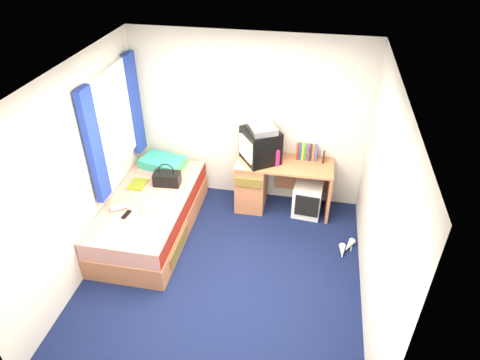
% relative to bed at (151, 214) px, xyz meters
% --- Properties ---
extents(ground, '(3.40, 3.40, 0.00)m').
position_rel_bed_xyz_m(ground, '(1.10, -0.60, -0.27)').
color(ground, '#0C1438').
rests_on(ground, ground).
extents(room_shell, '(3.40, 3.40, 3.40)m').
position_rel_bed_xyz_m(room_shell, '(1.10, -0.60, 1.18)').
color(room_shell, white).
rests_on(room_shell, ground).
extents(bed, '(1.01, 2.00, 0.54)m').
position_rel_bed_xyz_m(bed, '(0.00, 0.00, 0.00)').
color(bed, '#C37A51').
rests_on(bed, ground).
extents(pillow, '(0.67, 0.50, 0.13)m').
position_rel_bed_xyz_m(pillow, '(-0.07, 0.75, 0.34)').
color(pillow, '#1C73B7').
rests_on(pillow, bed).
extents(desk, '(1.30, 0.55, 0.75)m').
position_rel_bed_xyz_m(desk, '(1.37, 0.83, 0.14)').
color(desk, '#C37A51').
rests_on(desk, ground).
extents(storage_cube, '(0.41, 0.41, 0.47)m').
position_rel_bed_xyz_m(storage_cube, '(2.00, 0.77, -0.03)').
color(storage_cube, white).
rests_on(storage_cube, ground).
extents(crt_tv, '(0.61, 0.62, 0.46)m').
position_rel_bed_xyz_m(crt_tv, '(1.30, 0.83, 0.71)').
color(crt_tv, black).
rests_on(crt_tv, desk).
extents(vcr, '(0.49, 0.54, 0.08)m').
position_rel_bed_xyz_m(vcr, '(1.31, 0.84, 0.98)').
color(vcr, '#B6B6B8').
rests_on(vcr, crt_tv).
extents(book_row, '(0.27, 0.13, 0.20)m').
position_rel_bed_xyz_m(book_row, '(1.92, 1.00, 0.58)').
color(book_row, maroon).
rests_on(book_row, desk).
extents(picture_frame, '(0.03, 0.12, 0.14)m').
position_rel_bed_xyz_m(picture_frame, '(2.15, 0.96, 0.55)').
color(picture_frame, black).
rests_on(picture_frame, desk).
extents(pink_water_bottle, '(0.08, 0.08, 0.22)m').
position_rel_bed_xyz_m(pink_water_bottle, '(1.55, 0.74, 0.59)').
color(pink_water_bottle, '#C71C5B').
rests_on(pink_water_bottle, desk).
extents(aerosol_can, '(0.06, 0.06, 0.16)m').
position_rel_bed_xyz_m(aerosol_can, '(1.56, 0.86, 0.56)').
color(aerosol_can, white).
rests_on(aerosol_can, desk).
extents(handbag, '(0.36, 0.22, 0.32)m').
position_rel_bed_xyz_m(handbag, '(0.14, 0.34, 0.37)').
color(handbag, black).
rests_on(handbag, bed).
extents(towel, '(0.32, 0.28, 0.09)m').
position_rel_bed_xyz_m(towel, '(0.19, -0.20, 0.32)').
color(towel, silver).
rests_on(towel, bed).
extents(magazine, '(0.22, 0.29, 0.01)m').
position_rel_bed_xyz_m(magazine, '(-0.25, 0.25, 0.28)').
color(magazine, '#C7DF18').
rests_on(magazine, bed).
extents(water_bottle, '(0.21, 0.17, 0.07)m').
position_rel_bed_xyz_m(water_bottle, '(-0.26, -0.31, 0.31)').
color(water_bottle, silver).
rests_on(water_bottle, bed).
extents(colour_swatch_fan, '(0.23, 0.09, 0.01)m').
position_rel_bed_xyz_m(colour_swatch_fan, '(-0.05, -0.53, 0.28)').
color(colour_swatch_fan, gold).
rests_on(colour_swatch_fan, bed).
extents(remote_control, '(0.07, 0.17, 0.02)m').
position_rel_bed_xyz_m(remote_control, '(-0.13, -0.39, 0.28)').
color(remote_control, black).
rests_on(remote_control, bed).
extents(window_assembly, '(0.11, 1.42, 1.40)m').
position_rel_bed_xyz_m(window_assembly, '(-0.45, 0.30, 1.15)').
color(window_assembly, silver).
rests_on(window_assembly, room_shell).
extents(white_heels, '(0.22, 0.35, 0.09)m').
position_rel_bed_xyz_m(white_heels, '(2.53, 0.07, -0.23)').
color(white_heels, silver).
rests_on(white_heels, ground).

